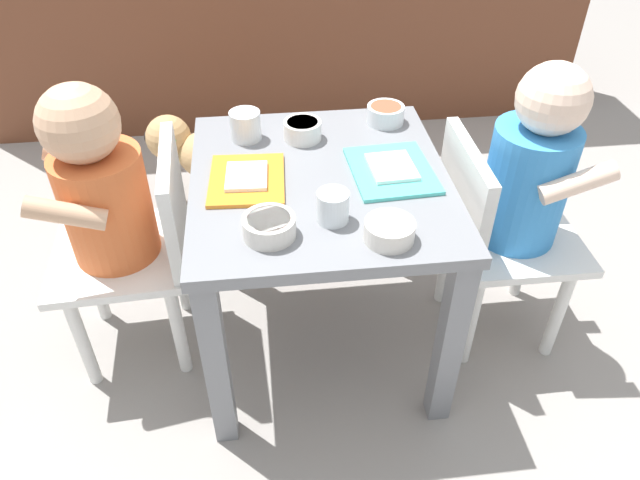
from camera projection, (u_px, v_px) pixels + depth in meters
name	position (u px, v px, depth m)	size (l,w,h in m)	color
ground_plane	(320.00, 334.00, 1.45)	(7.00, 7.00, 0.00)	gray
dining_table	(320.00, 212.00, 1.21)	(0.50, 0.55, 0.46)	slate
seated_child_left	(110.00, 199.00, 1.17)	(0.29, 0.29, 0.66)	silver
seated_child_right	(522.00, 183.00, 1.21)	(0.28, 0.28, 0.67)	silver
dog	(215.00, 155.00, 1.74)	(0.42, 0.28, 0.29)	tan
food_tray_left	(247.00, 177.00, 1.15)	(0.15, 0.18, 0.02)	orange
food_tray_right	(391.00, 168.00, 1.17)	(0.17, 0.20, 0.02)	#4CC6BC
water_cup_left	(246.00, 127.00, 1.26)	(0.07, 0.07, 0.06)	white
water_cup_right	(333.00, 208.00, 1.04)	(0.06, 0.06, 0.06)	white
cereal_bowl_left_side	(269.00, 226.00, 1.01)	(0.09, 0.09, 0.04)	silver
veggie_bowl_far	(385.00, 114.00, 1.32)	(0.08, 0.08, 0.04)	white
veggie_bowl_near	(303.00, 130.00, 1.26)	(0.08, 0.08, 0.04)	white
cereal_bowl_right_side	(389.00, 230.00, 1.00)	(0.09, 0.09, 0.04)	silver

